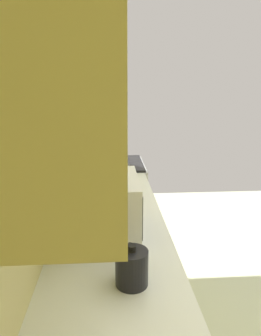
{
  "coord_description": "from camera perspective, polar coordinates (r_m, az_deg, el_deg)",
  "views": [
    {
      "loc": [
        -1.51,
        1.27,
        1.65
      ],
      "look_at": [
        -0.22,
        1.18,
        1.29
      ],
      "focal_mm": 33.2,
      "sensor_mm": 36.0,
      "label": 1
    }
  ],
  "objects": [
    {
      "name": "upper_cabinets",
      "position": [
        1.15,
        -11.74,
        21.01
      ],
      "size": [
        1.72,
        0.32,
        0.59
      ],
      "color": "#D1C466"
    },
    {
      "name": "wall_back",
      "position": [
        1.59,
        -16.95,
        3.16
      ],
      "size": [
        3.9,
        0.12,
        2.67
      ],
      "primitive_type": "cube",
      "color": "#DACE7E",
      "rests_on": "ground_plane"
    },
    {
      "name": "kettle",
      "position": [
        1.27,
        0.23,
        -17.74
      ],
      "size": [
        0.18,
        0.13,
        0.17
      ],
      "color": "black",
      "rests_on": "counter_run"
    },
    {
      "name": "bowl",
      "position": [
        2.22,
        -1.67,
        -4.15
      ],
      "size": [
        0.14,
        0.14,
        0.06
      ],
      "color": "#4C8CBF",
      "rests_on": "counter_run"
    },
    {
      "name": "microwave",
      "position": [
        1.62,
        -4.37,
        -7.01
      ],
      "size": [
        0.45,
        0.33,
        0.31
      ],
      "color": "white",
      "rests_on": "counter_run"
    },
    {
      "name": "oven_range",
      "position": [
        3.2,
        -3.33,
        -6.72
      ],
      "size": [
        0.67,
        0.65,
        1.06
      ],
      "color": "#B7BABF",
      "rests_on": "ground_plane"
    }
  ]
}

